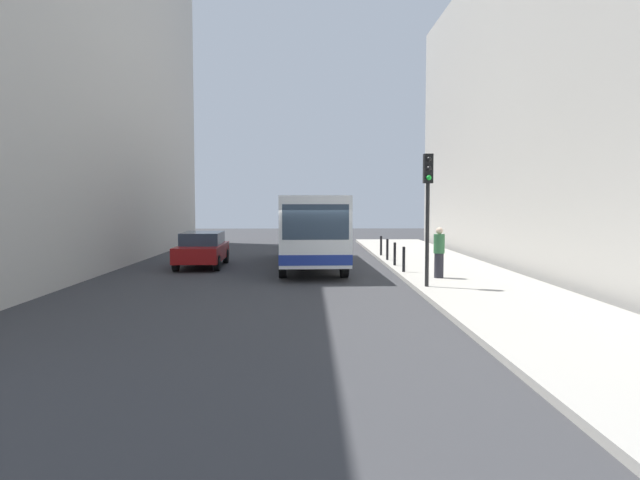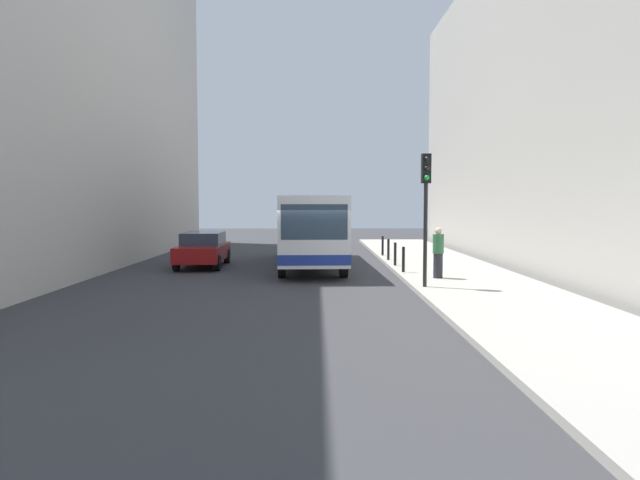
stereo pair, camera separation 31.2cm
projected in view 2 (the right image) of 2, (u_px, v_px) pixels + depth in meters
The scene contains 13 objects.
ground_plane at pixel (311, 280), 20.75m from camera, with size 80.00×80.00×0.00m, color #38383A.
sidewalk at pixel (462, 278), 20.78m from camera, with size 4.40×40.00×0.15m, color #ADA89E.
building_left at pixel (34, 60), 24.09m from camera, with size 7.00×32.00×17.33m, color #BCB7AD.
building_right at pixel (586, 99), 24.35m from camera, with size 7.00×32.00×14.17m, color #BCB7AD.
bus at pixel (310, 226), 25.23m from camera, with size 2.91×11.10×3.00m.
car_beside_bus at pixel (203, 249), 24.89m from camera, with size 1.95×4.44×1.48m.
car_behind_bus at pixel (319, 234), 35.79m from camera, with size 2.13×4.52×1.48m.
traffic_light at pixel (426, 194), 17.86m from camera, with size 0.28×0.33×4.10m.
bollard_near at pixel (403, 259), 21.78m from camera, with size 0.11×0.11×0.95m, color black.
bollard_mid at pixel (395, 254), 24.05m from camera, with size 0.11×0.11×0.95m, color black.
bollard_far at pixel (388, 249), 26.31m from camera, with size 0.11×0.11×0.95m, color black.
bollard_farthest at pixel (383, 246), 28.58m from camera, with size 0.11×0.11×0.95m, color black.
pedestrian_near_signal at pixel (438, 253), 20.05m from camera, with size 0.38×0.38×1.75m.
Camera 2 is at (0.17, -20.61, 2.78)m, focal length 32.67 mm.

